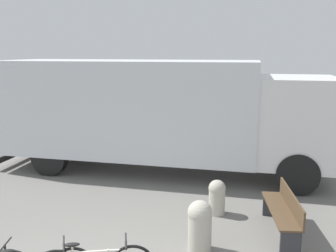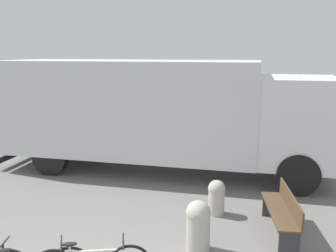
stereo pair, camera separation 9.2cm
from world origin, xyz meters
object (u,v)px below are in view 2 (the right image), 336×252
(delivery_truck, at_px, (158,110))
(bollard_near_bench, at_px, (198,224))
(bollard_far_bench, at_px, (216,196))
(park_bench, at_px, (283,211))

(delivery_truck, height_order, bollard_near_bench, delivery_truck)
(bollard_far_bench, bearing_deg, bollard_near_bench, -100.78)
(park_bench, bearing_deg, bollard_near_bench, 113.64)
(bollard_near_bench, xyz_separation_m, bollard_far_bench, (0.29, 1.52, -0.09))
(park_bench, height_order, bollard_near_bench, bollard_near_bench)
(park_bench, relative_size, bollard_far_bench, 2.37)
(delivery_truck, distance_m, bollard_far_bench, 3.53)
(bollard_near_bench, relative_size, bollard_far_bench, 1.21)
(park_bench, distance_m, bollard_near_bench, 1.69)
(park_bench, distance_m, bollard_far_bench, 1.45)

